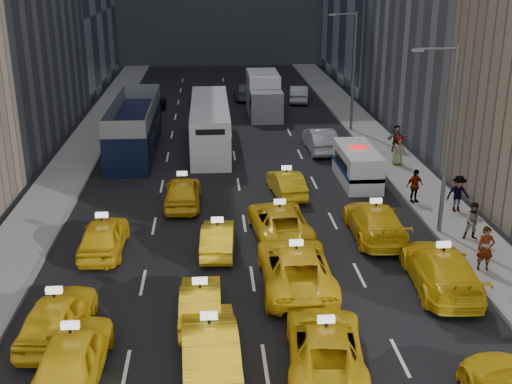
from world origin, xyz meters
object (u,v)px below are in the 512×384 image
double_decker (135,127)px  box_truck (264,95)px  nypd_van (357,166)px  city_bus (210,125)px  pedestrian_0 (486,249)px

double_decker → box_truck: bearing=42.3°
nypd_van → double_decker: double_decker is taller
double_decker → city_bus: (5.16, 0.81, -0.17)m
nypd_van → pedestrian_0: nypd_van is taller
nypd_van → box_truck: 18.83m
box_truck → pedestrian_0: (6.68, -30.50, -0.60)m
nypd_van → double_decker: (-13.80, 7.71, 0.74)m
city_bus → nypd_van: bearing=-38.5°
city_bus → box_truck: (4.65, 9.88, 0.13)m
nypd_van → pedestrian_0: size_ratio=2.74×
nypd_van → double_decker: size_ratio=0.43×
box_truck → pedestrian_0: size_ratio=3.93×
nypd_van → city_bus: city_bus is taller
nypd_van → box_truck: box_truck is taller
city_bus → pedestrian_0: bearing=-55.1°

